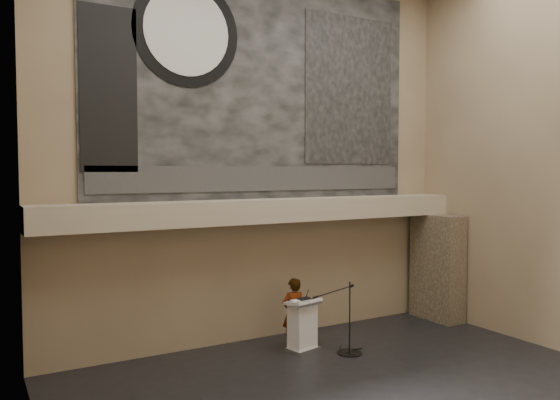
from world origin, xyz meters
TOP-DOWN VIEW (x-y plane):
  - floor at (0.00, 0.00)m, footprint 10.00×10.00m
  - wall_back at (0.00, 4.00)m, footprint 10.00×0.02m
  - wall_left at (-5.00, 0.00)m, footprint 0.02×8.00m
  - soffit at (0.00, 3.60)m, footprint 10.00×0.80m
  - sprinkler_left at (-1.60, 3.55)m, footprint 0.04×0.04m
  - sprinkler_right at (1.90, 3.55)m, footprint 0.04×0.04m
  - banner at (0.00, 3.97)m, footprint 8.00×0.05m
  - banner_text_strip at (0.00, 3.93)m, footprint 7.76×0.02m
  - banner_clock_rim at (-1.80, 3.93)m, footprint 2.30×0.02m
  - banner_clock_face at (-1.80, 3.91)m, footprint 1.84×0.02m
  - banner_building_print at (2.40, 3.93)m, footprint 2.60×0.02m
  - banner_brick_print at (-3.40, 3.93)m, footprint 1.10×0.02m
  - stone_pier at (4.65, 3.15)m, footprint 0.60×1.40m
  - lectern at (0.27, 2.72)m, footprint 0.79×0.63m
  - binder at (0.32, 2.71)m, footprint 0.28×0.23m
  - papers at (0.13, 2.68)m, footprint 0.22×0.29m
  - speaker_person at (0.24, 3.04)m, footprint 0.57×0.39m
  - mic_stand at (1.00, 2.08)m, footprint 1.49×0.75m

SIDE VIEW (x-z plane):
  - floor at x=0.00m, z-range 0.00..0.00m
  - mic_stand at x=1.00m, z-range -0.53..0.99m
  - lectern at x=0.27m, z-range -0.01..1.12m
  - speaker_person at x=0.24m, z-range 0.00..1.51m
  - papers at x=0.13m, z-range 1.10..1.10m
  - binder at x=0.32m, z-range 1.10..1.14m
  - stone_pier at x=4.65m, z-range 0.00..2.70m
  - sprinkler_left at x=-1.60m, z-range 2.64..2.70m
  - sprinkler_right at x=1.90m, z-range 2.64..2.70m
  - soffit at x=0.00m, z-range 2.70..3.20m
  - banner_text_strip at x=0.00m, z-range 3.38..3.93m
  - wall_back at x=0.00m, z-range 0.00..8.50m
  - wall_left at x=-5.00m, z-range 0.00..8.50m
  - banner_brick_print at x=-3.40m, z-range 3.80..7.00m
  - banner at x=0.00m, z-range 3.20..8.20m
  - banner_building_print at x=2.40m, z-range 4.00..7.60m
  - banner_clock_rim at x=-1.80m, z-range 5.55..7.85m
  - banner_clock_face at x=-1.80m, z-range 5.78..7.62m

